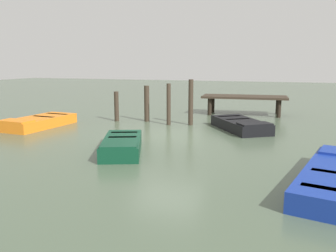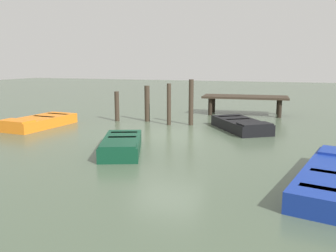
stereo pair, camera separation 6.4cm
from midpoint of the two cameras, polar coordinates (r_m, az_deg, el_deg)
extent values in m
plane|color=#475642|center=(12.57, -0.15, -1.57)|extent=(80.00, 80.00, 0.00)
cube|color=#33281E|center=(18.03, 12.24, 4.66)|extent=(4.28, 2.03, 0.10)
cylinder|color=black|center=(18.66, 17.37, 3.14)|extent=(0.20, 0.20, 0.85)
cylinder|color=black|center=(17.51, 17.54, 2.70)|extent=(0.20, 0.20, 0.85)
cylinder|color=black|center=(18.79, 7.20, 3.57)|extent=(0.20, 0.20, 0.85)
cylinder|color=black|center=(17.65, 6.70, 3.16)|extent=(0.20, 0.20, 0.85)
cube|color=orange|center=(15.19, -20.33, 0.60)|extent=(1.52, 3.16, 0.40)
cube|color=black|center=(15.17, -20.36, 1.13)|extent=(1.19, 2.68, 0.04)
cube|color=orange|center=(14.31, -23.66, 0.76)|extent=(1.26, 0.74, 0.06)
cube|color=black|center=(15.33, -19.79, 1.40)|extent=(1.08, 0.25, 0.04)
cube|color=black|center=(15.97, -17.74, 1.85)|extent=(1.08, 0.25, 0.04)
cube|color=#0C3823|center=(10.35, -7.67, -3.09)|extent=(2.00, 2.86, 0.40)
cube|color=maroon|center=(10.32, -7.69, -2.33)|extent=(1.63, 2.40, 0.04)
cube|color=#0C3823|center=(9.29, -8.24, -3.17)|extent=(1.11, 0.91, 0.06)
cube|color=maroon|center=(10.51, -7.60, -1.88)|extent=(0.84, 0.50, 0.04)
cube|color=maroon|center=(11.22, -7.29, -1.11)|extent=(0.84, 0.50, 0.04)
cube|color=#A4A49F|center=(6.81, 25.06, -9.47)|extent=(1.09, 0.42, 0.04)
cube|color=black|center=(13.88, 11.56, 0.19)|extent=(2.71, 3.12, 0.40)
cube|color=gray|center=(13.86, 11.58, 0.76)|extent=(2.23, 2.60, 0.04)
cube|color=black|center=(12.86, 13.83, 0.35)|extent=(1.31, 1.18, 0.06)
cube|color=#776E5D|center=(14.05, 11.19, 1.06)|extent=(0.93, 0.73, 0.04)
cube|color=#776E5D|center=(14.76, 9.83, 1.54)|extent=(0.93, 0.73, 0.04)
cylinder|color=#33281E|center=(14.63, -0.02, 3.55)|extent=(0.17, 0.17, 1.74)
cylinder|color=#33281E|center=(15.82, -8.51, 3.18)|extent=(0.20, 0.20, 1.33)
cylinder|color=#33281E|center=(15.60, -3.60, 3.66)|extent=(0.23, 0.23, 1.59)
cylinder|color=#33281E|center=(14.65, 3.61, 3.86)|extent=(0.20, 0.20, 1.91)
camera|label=1|loc=(0.03, -90.15, -0.03)|focal=37.38mm
camera|label=2|loc=(0.03, 89.85, 0.03)|focal=37.38mm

